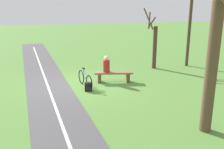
{
  "coord_description": "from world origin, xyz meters",
  "views": [
    {
      "loc": [
        1.66,
        11.04,
        3.59
      ],
      "look_at": [
        -0.89,
        2.25,
        1.03
      ],
      "focal_mm": 39.51,
      "sensor_mm": 36.0,
      "label": 1
    }
  ],
  "objects_px": {
    "backpack": "(88,87)",
    "tree_near_bench": "(154,44)",
    "bench": "(114,75)",
    "person_seated": "(106,65)",
    "tree_far_left": "(212,63)",
    "bicycle": "(85,79)",
    "tree_mid_field": "(189,25)"
  },
  "relations": [
    {
      "from": "bench",
      "to": "person_seated",
      "type": "xyz_separation_m",
      "value": [
        0.35,
        -0.08,
        0.52
      ]
    },
    {
      "from": "tree_near_bench",
      "to": "tree_far_left",
      "type": "relative_size",
      "value": 0.76
    },
    {
      "from": "person_seated",
      "to": "bicycle",
      "type": "xyz_separation_m",
      "value": [
        1.12,
        0.38,
        -0.52
      ]
    },
    {
      "from": "backpack",
      "to": "tree_far_left",
      "type": "xyz_separation_m",
      "value": [
        -2.67,
        4.47,
        1.87
      ]
    },
    {
      "from": "bench",
      "to": "tree_near_bench",
      "type": "height_order",
      "value": "tree_near_bench"
    },
    {
      "from": "tree_far_left",
      "to": "bench",
      "type": "bearing_deg",
      "value": -77.07
    },
    {
      "from": "person_seated",
      "to": "tree_mid_field",
      "type": "bearing_deg",
      "value": -147.86
    },
    {
      "from": "bench",
      "to": "tree_near_bench",
      "type": "relative_size",
      "value": 0.54
    },
    {
      "from": "backpack",
      "to": "tree_near_bench",
      "type": "relative_size",
      "value": 0.11
    },
    {
      "from": "bench",
      "to": "backpack",
      "type": "height_order",
      "value": "bench"
    },
    {
      "from": "bicycle",
      "to": "tree_far_left",
      "type": "height_order",
      "value": "tree_far_left"
    },
    {
      "from": "bench",
      "to": "tree_far_left",
      "type": "distance_m",
      "value": 5.78
    },
    {
      "from": "bench",
      "to": "tree_near_bench",
      "type": "xyz_separation_m",
      "value": [
        -3.04,
        -2.03,
        1.11
      ]
    },
    {
      "from": "backpack",
      "to": "tree_near_bench",
      "type": "distance_m",
      "value": 5.5
    },
    {
      "from": "bench",
      "to": "bicycle",
      "type": "relative_size",
      "value": 1.14
    },
    {
      "from": "bicycle",
      "to": "backpack",
      "type": "relative_size",
      "value": 4.42
    },
    {
      "from": "bicycle",
      "to": "tree_far_left",
      "type": "bearing_deg",
      "value": 16.92
    },
    {
      "from": "backpack",
      "to": "tree_far_left",
      "type": "distance_m",
      "value": 5.53
    },
    {
      "from": "bench",
      "to": "tree_mid_field",
      "type": "height_order",
      "value": "tree_mid_field"
    },
    {
      "from": "bicycle",
      "to": "backpack",
      "type": "xyz_separation_m",
      "value": [
        -0.03,
        0.61,
        -0.17
      ]
    },
    {
      "from": "person_seated",
      "to": "bicycle",
      "type": "bearing_deg",
      "value": 31.94
    },
    {
      "from": "person_seated",
      "to": "tree_mid_field",
      "type": "distance_m",
      "value": 6.17
    },
    {
      "from": "tree_far_left",
      "to": "tree_mid_field",
      "type": "bearing_deg",
      "value": -118.7
    },
    {
      "from": "bicycle",
      "to": "tree_mid_field",
      "type": "height_order",
      "value": "tree_mid_field"
    },
    {
      "from": "bench",
      "to": "backpack",
      "type": "distance_m",
      "value": 1.71
    },
    {
      "from": "bicycle",
      "to": "tree_mid_field",
      "type": "distance_m",
      "value": 7.45
    },
    {
      "from": "bicycle",
      "to": "tree_mid_field",
      "type": "xyz_separation_m",
      "value": [
        -6.74,
        -2.31,
        2.16
      ]
    },
    {
      "from": "tree_near_bench",
      "to": "bicycle",
      "type": "bearing_deg",
      "value": 27.3
    },
    {
      "from": "bench",
      "to": "tree_mid_field",
      "type": "xyz_separation_m",
      "value": [
        -5.28,
        -2.01,
        2.16
      ]
    },
    {
      "from": "bench",
      "to": "person_seated",
      "type": "relative_size",
      "value": 2.35
    },
    {
      "from": "tree_near_bench",
      "to": "tree_far_left",
      "type": "distance_m",
      "value": 7.65
    },
    {
      "from": "person_seated",
      "to": "tree_far_left",
      "type": "relative_size",
      "value": 0.17
    }
  ]
}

